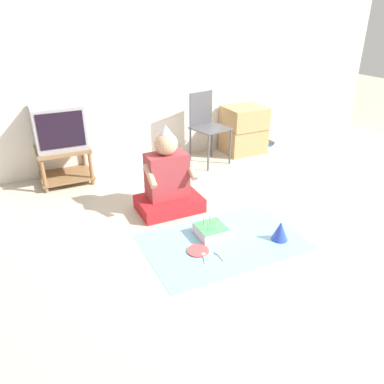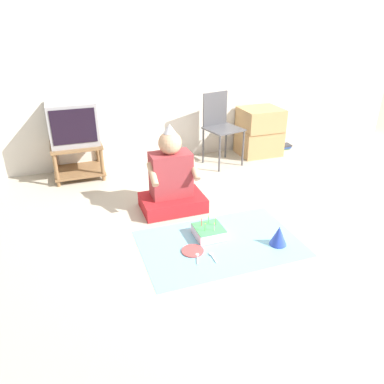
{
  "view_description": "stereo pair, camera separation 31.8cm",
  "coord_description": "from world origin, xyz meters",
  "px_view_note": "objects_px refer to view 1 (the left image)",
  "views": [
    {
      "loc": [
        -2.0,
        -2.43,
        1.85
      ],
      "look_at": [
        -0.68,
        0.32,
        0.35
      ],
      "focal_mm": 35.0,
      "sensor_mm": 36.0,
      "label": 1
    },
    {
      "loc": [
        -1.7,
        -2.55,
        1.85
      ],
      "look_at": [
        -0.68,
        0.32,
        0.35
      ],
      "focal_mm": 35.0,
      "sensor_mm": 36.0,
      "label": 2
    }
  ],
  "objects_px": {
    "person_seated": "(168,182)",
    "party_hat_blue": "(280,230)",
    "birthday_cake": "(211,231)",
    "folding_chair": "(206,122)",
    "book_pile": "(266,144)",
    "tv": "(59,127)",
    "paper_plate": "(198,251)",
    "cardboard_box_stack": "(244,130)"
  },
  "relations": [
    {
      "from": "person_seated",
      "to": "party_hat_blue",
      "type": "bearing_deg",
      "value": -55.07
    },
    {
      "from": "birthday_cake",
      "to": "party_hat_blue",
      "type": "relative_size",
      "value": 1.45
    },
    {
      "from": "folding_chair",
      "to": "birthday_cake",
      "type": "bearing_deg",
      "value": -116.08
    },
    {
      "from": "book_pile",
      "to": "party_hat_blue",
      "type": "distance_m",
      "value": 2.55
    },
    {
      "from": "tv",
      "to": "folding_chair",
      "type": "distance_m",
      "value": 1.79
    },
    {
      "from": "person_seated",
      "to": "paper_plate",
      "type": "bearing_deg",
      "value": -94.65
    },
    {
      "from": "tv",
      "to": "party_hat_blue",
      "type": "xyz_separation_m",
      "value": [
        1.49,
        -2.11,
        -0.57
      ]
    },
    {
      "from": "book_pile",
      "to": "birthday_cake",
      "type": "bearing_deg",
      "value": -136.58
    },
    {
      "from": "person_seated",
      "to": "folding_chair",
      "type": "bearing_deg",
      "value": 46.59
    },
    {
      "from": "book_pile",
      "to": "birthday_cake",
      "type": "xyz_separation_m",
      "value": [
        -1.91,
        -1.81,
        0.02
      ]
    },
    {
      "from": "party_hat_blue",
      "to": "folding_chair",
      "type": "bearing_deg",
      "value": 81.68
    },
    {
      "from": "paper_plate",
      "to": "party_hat_blue",
      "type": "bearing_deg",
      "value": -11.32
    },
    {
      "from": "book_pile",
      "to": "paper_plate",
      "type": "xyz_separation_m",
      "value": [
        -2.13,
        -1.98,
        -0.02
      ]
    },
    {
      "from": "cardboard_box_stack",
      "to": "person_seated",
      "type": "distance_m",
      "value": 1.96
    },
    {
      "from": "book_pile",
      "to": "person_seated",
      "type": "height_order",
      "value": "person_seated"
    },
    {
      "from": "cardboard_box_stack",
      "to": "birthday_cake",
      "type": "xyz_separation_m",
      "value": [
        -1.46,
        -1.76,
        -0.27
      ]
    },
    {
      "from": "party_hat_blue",
      "to": "cardboard_box_stack",
      "type": "bearing_deg",
      "value": 65.64
    },
    {
      "from": "person_seated",
      "to": "birthday_cake",
      "type": "distance_m",
      "value": 0.7
    },
    {
      "from": "party_hat_blue",
      "to": "paper_plate",
      "type": "bearing_deg",
      "value": 168.68
    },
    {
      "from": "book_pile",
      "to": "paper_plate",
      "type": "distance_m",
      "value": 2.91
    },
    {
      "from": "birthday_cake",
      "to": "paper_plate",
      "type": "distance_m",
      "value": 0.28
    },
    {
      "from": "person_seated",
      "to": "cardboard_box_stack",
      "type": "bearing_deg",
      "value": 34.83
    },
    {
      "from": "birthday_cake",
      "to": "party_hat_blue",
      "type": "height_order",
      "value": "party_hat_blue"
    },
    {
      "from": "cardboard_box_stack",
      "to": "party_hat_blue",
      "type": "distance_m",
      "value": 2.29
    },
    {
      "from": "cardboard_box_stack",
      "to": "person_seated",
      "type": "xyz_separation_m",
      "value": [
        -1.61,
        -1.12,
        -0.03
      ]
    },
    {
      "from": "cardboard_box_stack",
      "to": "paper_plate",
      "type": "xyz_separation_m",
      "value": [
        -1.67,
        -1.93,
        -0.31
      ]
    },
    {
      "from": "tv",
      "to": "birthday_cake",
      "type": "xyz_separation_m",
      "value": [
        0.98,
        -1.79,
        -0.61
      ]
    },
    {
      "from": "tv",
      "to": "person_seated",
      "type": "relative_size",
      "value": 0.61
    },
    {
      "from": "person_seated",
      "to": "tv",
      "type": "bearing_deg",
      "value": 125.53
    },
    {
      "from": "birthday_cake",
      "to": "party_hat_blue",
      "type": "xyz_separation_m",
      "value": [
        0.52,
        -0.32,
        0.04
      ]
    },
    {
      "from": "tv",
      "to": "paper_plate",
      "type": "distance_m",
      "value": 2.21
    },
    {
      "from": "tv",
      "to": "cardboard_box_stack",
      "type": "height_order",
      "value": "tv"
    },
    {
      "from": "tv",
      "to": "book_pile",
      "type": "relative_size",
      "value": 2.83
    },
    {
      "from": "tv",
      "to": "book_pile",
      "type": "height_order",
      "value": "tv"
    },
    {
      "from": "book_pile",
      "to": "party_hat_blue",
      "type": "relative_size",
      "value": 1.09
    },
    {
      "from": "tv",
      "to": "party_hat_blue",
      "type": "distance_m",
      "value": 2.65
    },
    {
      "from": "folding_chair",
      "to": "cardboard_box_stack",
      "type": "relative_size",
      "value": 1.41
    },
    {
      "from": "paper_plate",
      "to": "cardboard_box_stack",
      "type": "bearing_deg",
      "value": 49.05
    },
    {
      "from": "folding_chair",
      "to": "birthday_cake",
      "type": "xyz_separation_m",
      "value": [
        -0.81,
        -1.65,
        -0.48
      ]
    },
    {
      "from": "cardboard_box_stack",
      "to": "person_seated",
      "type": "height_order",
      "value": "person_seated"
    },
    {
      "from": "birthday_cake",
      "to": "paper_plate",
      "type": "xyz_separation_m",
      "value": [
        -0.22,
        -0.17,
        -0.04
      ]
    },
    {
      "from": "person_seated",
      "to": "book_pile",
      "type": "bearing_deg",
      "value": 29.65
    }
  ]
}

